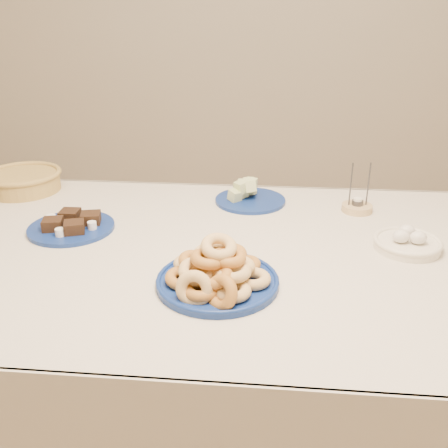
{
  "coord_description": "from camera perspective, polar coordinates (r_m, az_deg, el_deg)",
  "views": [
    {
      "loc": [
        0.11,
        -1.27,
        1.39
      ],
      "look_at": [
        0.0,
        -0.05,
        0.85
      ],
      "focal_mm": 40.0,
      "sensor_mm": 36.0,
      "label": 1
    }
  ],
  "objects": [
    {
      "name": "candle_holder",
      "position": [
        1.74,
        14.96,
        1.91
      ],
      "size": [
        0.11,
        0.11,
        0.17
      ],
      "rotation": [
        0.0,
        0.0,
        0.13
      ],
      "color": "tan",
      "rests_on": "dining_table"
    },
    {
      "name": "egg_bowl",
      "position": [
        1.51,
        20.22,
        -1.98
      ],
      "size": [
        0.21,
        0.21,
        0.06
      ],
      "rotation": [
        0.0,
        0.0,
        0.14
      ],
      "color": "silver",
      "rests_on": "dining_table"
    },
    {
      "name": "ground",
      "position": [
        1.88,
        0.16,
        -23.75
      ],
      "size": [
        5.0,
        5.0,
        0.0
      ],
      "primitive_type": "plane",
      "color": "#8D6442",
      "rests_on": "ground"
    },
    {
      "name": "melon_plate",
      "position": [
        1.77,
        2.73,
        3.33
      ],
      "size": [
        0.33,
        0.33,
        0.08
      ],
      "rotation": [
        0.0,
        0.0,
        -0.43
      ],
      "color": "navy",
      "rests_on": "dining_table"
    },
    {
      "name": "brownie_plate",
      "position": [
        1.61,
        -17.03,
        -0.16
      ],
      "size": [
        0.28,
        0.28,
        0.05
      ],
      "rotation": [
        0.0,
        0.0,
        -0.06
      ],
      "color": "navy",
      "rests_on": "dining_table"
    },
    {
      "name": "donut_platter",
      "position": [
        1.22,
        -0.83,
        -5.65
      ],
      "size": [
        0.38,
        0.38,
        0.14
      ],
      "rotation": [
        0.0,
        0.0,
        -0.29
      ],
      "color": "navy",
      "rests_on": "dining_table"
    },
    {
      "name": "wicker_basket",
      "position": [
        2.01,
        -22.01,
        4.65
      ],
      "size": [
        0.36,
        0.36,
        0.08
      ],
      "rotation": [
        0.0,
        0.0,
        0.3
      ],
      "color": "olive",
      "rests_on": "dining_table"
    },
    {
      "name": "dining_table",
      "position": [
        1.47,
        0.18,
        -6.57
      ],
      "size": [
        1.71,
        1.11,
        0.75
      ],
      "color": "brown",
      "rests_on": "ground"
    }
  ]
}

